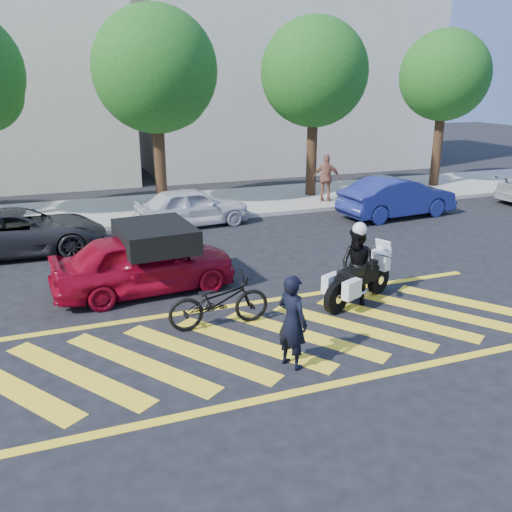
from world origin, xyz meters
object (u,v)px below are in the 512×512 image
object	(u,v)px
parked_mid_left	(21,232)
parked_right	(397,197)
officer_moto	(357,267)
parked_mid_right	(192,207)
bicycle	(219,301)
red_convertible	(144,262)
officer_bike	(292,322)
police_motorcycle	(358,280)

from	to	relation	value
parked_mid_left	parked_right	xyz separation A→B (m)	(13.04, 0.00, 0.07)
officer_moto	parked_mid_right	xyz separation A→B (m)	(-1.82, 8.12, -0.21)
bicycle	parked_mid_left	world-z (taller)	parked_mid_left
red_convertible	officer_bike	bearing A→B (deg)	-162.59
bicycle	officer_moto	world-z (taller)	officer_moto
police_motorcycle	officer_moto	size ratio (longest dim) A/B	1.25
bicycle	parked_mid_left	distance (m)	7.90
parked_right	parked_mid_left	bearing A→B (deg)	84.29
bicycle	parked_right	distance (m)	11.29
bicycle	red_convertible	distance (m)	2.74
officer_moto	red_convertible	xyz separation A→B (m)	(-4.43, 2.42, -0.15)
police_motorcycle	parked_mid_left	distance (m)	9.98
officer_moto	red_convertible	bearing A→B (deg)	-143.15
bicycle	parked_mid_right	xyz separation A→B (m)	(1.49, 8.20, 0.12)
officer_bike	red_convertible	bearing A→B (deg)	-2.27
officer_moto	parked_mid_right	bearing A→B (deg)	168.17
parked_mid_right	officer_bike	bearing A→B (deg)	170.77
parked_mid_right	officer_moto	bearing A→B (deg)	-172.40
officer_moto	parked_mid_right	distance (m)	8.33
officer_bike	police_motorcycle	world-z (taller)	officer_bike
police_motorcycle	parked_right	xyz separation A→B (m)	(5.68, 6.74, 0.17)
red_convertible	parked_mid_right	size ratio (longest dim) A/B	1.09
officer_bike	police_motorcycle	distance (m)	3.36
police_motorcycle	officer_moto	xyz separation A→B (m)	(-0.02, 0.02, 0.32)
officer_bike	officer_moto	size ratio (longest dim) A/B	0.98
bicycle	red_convertible	bearing A→B (deg)	24.79
bicycle	red_convertible	xyz separation A→B (m)	(-1.11, 2.50, 0.18)
officer_bike	parked_mid_right	size ratio (longest dim) A/B	0.43
police_motorcycle	red_convertible	world-z (taller)	red_convertible
parked_mid_right	red_convertible	bearing A→B (deg)	150.40
parked_right	bicycle	bearing A→B (deg)	121.33
officer_bike	parked_mid_right	distance (m)	10.28
bicycle	officer_bike	bearing A→B (deg)	-159.50
bicycle	officer_moto	distance (m)	3.33
bicycle	parked_mid_left	bearing A→B (deg)	31.38
officer_bike	officer_moto	distance (m)	3.34
bicycle	officer_moto	xyz separation A→B (m)	(3.31, 0.07, 0.33)
officer_bike	parked_mid_left	bearing A→B (deg)	3.88
officer_bike	parked_mid_left	xyz separation A→B (m)	(-4.76, 8.85, -0.20)
officer_bike	bicycle	xyz separation A→B (m)	(-0.74, 2.05, -0.31)
bicycle	police_motorcycle	bearing A→B (deg)	-88.25
bicycle	parked_right	bearing A→B (deg)	-52.21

